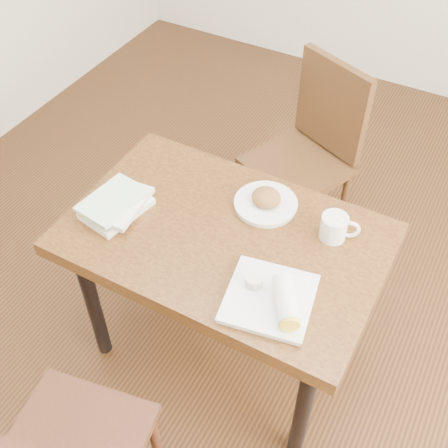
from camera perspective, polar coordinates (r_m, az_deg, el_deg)
The scene contains 7 objects.
ground at distance 2.60m, azimuth 0.00°, elevation -12.37°, with size 4.00×5.00×0.01m, color #472814.
table at distance 2.06m, azimuth 0.00°, elevation -2.74°, with size 1.13×0.73×0.75m.
chair_far at distance 2.72m, azimuth 8.82°, elevation 7.81°, with size 0.55×0.55×0.95m.
plate_scone at distance 2.08m, azimuth 4.28°, elevation 2.29°, with size 0.24×0.24×0.08m.
coffee_mug at distance 1.99m, azimuth 11.22°, elevation -0.29°, with size 0.14×0.09×0.10m.
plate_burrito at distance 1.78m, azimuth 5.12°, elevation -7.60°, with size 0.32×0.32×0.09m.
book_stack at distance 2.09m, azimuth -10.83°, elevation 1.93°, with size 0.21×0.27×0.06m.
Camera 1 is at (0.65, -1.19, 2.21)m, focal length 45.00 mm.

